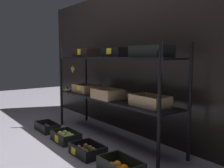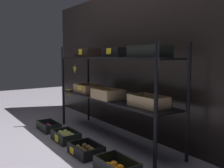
{
  "view_description": "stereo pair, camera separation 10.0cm",
  "coord_description": "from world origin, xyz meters",
  "px_view_note": "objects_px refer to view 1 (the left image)",
  "views": [
    {
      "loc": [
        2.28,
        -1.7,
        0.96
      ],
      "look_at": [
        0.0,
        0.0,
        0.64
      ],
      "focal_mm": 40.48,
      "sensor_mm": 36.0,
      "label": 1
    },
    {
      "loc": [
        2.34,
        -1.61,
        0.96
      ],
      "look_at": [
        0.0,
        0.0,
        0.64
      ],
      "focal_mm": 40.48,
      "sensor_mm": 36.0,
      "label": 2
    }
  ],
  "objects_px": {
    "display_rack": "(112,78)",
    "crate_ground_kiwi": "(88,151)",
    "crate_ground_plum": "(47,128)",
    "crate_ground_pear": "(66,137)"
  },
  "relations": [
    {
      "from": "display_rack",
      "to": "crate_ground_pear",
      "type": "distance_m",
      "value": 0.84
    },
    {
      "from": "crate_ground_plum",
      "to": "crate_ground_kiwi",
      "type": "relative_size",
      "value": 1.1
    },
    {
      "from": "crate_ground_pear",
      "to": "crate_ground_kiwi",
      "type": "relative_size",
      "value": 1.02
    },
    {
      "from": "crate_ground_pear",
      "to": "crate_ground_plum",
      "type": "bearing_deg",
      "value": -178.77
    },
    {
      "from": "display_rack",
      "to": "crate_ground_kiwi",
      "type": "height_order",
      "value": "display_rack"
    },
    {
      "from": "crate_ground_plum",
      "to": "crate_ground_kiwi",
      "type": "height_order",
      "value": "same"
    },
    {
      "from": "display_rack",
      "to": "crate_ground_pear",
      "type": "bearing_deg",
      "value": -117.1
    },
    {
      "from": "display_rack",
      "to": "crate_ground_kiwi",
      "type": "xyz_separation_m",
      "value": [
        0.25,
        -0.48,
        -0.67
      ]
    },
    {
      "from": "display_rack",
      "to": "crate_ground_kiwi",
      "type": "bearing_deg",
      "value": -62.72
    },
    {
      "from": "crate_ground_pear",
      "to": "display_rack",
      "type": "bearing_deg",
      "value": 62.9
    }
  ]
}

